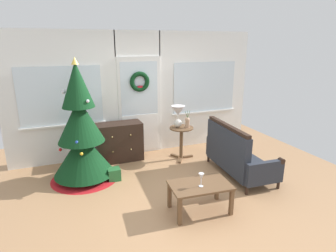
# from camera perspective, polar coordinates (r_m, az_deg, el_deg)

# --- Properties ---
(ground_plane) EXTENTS (6.76, 6.76, 0.00)m
(ground_plane) POSITION_cam_1_polar(r_m,az_deg,el_deg) (4.58, 2.00, -14.02)
(ground_plane) COLOR #AD7F56
(back_wall_with_door) EXTENTS (5.20, 0.19, 2.55)m
(back_wall_with_door) POSITION_cam_1_polar(r_m,az_deg,el_deg) (6.00, -5.85, 6.39)
(back_wall_with_door) COLOR white
(back_wall_with_door) RESTS_ON ground
(christmas_tree) EXTENTS (1.17, 1.17, 2.10)m
(christmas_tree) POSITION_cam_1_polar(r_m,az_deg,el_deg) (5.06, -16.92, -2.18)
(christmas_tree) COLOR #4C331E
(christmas_tree) RESTS_ON ground
(dresser_cabinet) EXTENTS (0.90, 0.45, 0.78)m
(dresser_cabinet) POSITION_cam_1_polar(r_m,az_deg,el_deg) (5.84, -9.68, -3.12)
(dresser_cabinet) COLOR black
(dresser_cabinet) RESTS_ON ground
(settee_sofa) EXTENTS (0.80, 1.53, 0.96)m
(settee_sofa) POSITION_cam_1_polar(r_m,az_deg,el_deg) (5.27, 13.40, -5.70)
(settee_sofa) COLOR black
(settee_sofa) RESTS_ON ground
(side_table) EXTENTS (0.50, 0.48, 0.68)m
(side_table) POSITION_cam_1_polar(r_m,az_deg,el_deg) (5.79, 2.69, -2.12)
(side_table) COLOR brown
(side_table) RESTS_ON ground
(table_lamp) EXTENTS (0.28, 0.28, 0.44)m
(table_lamp) POSITION_cam_1_polar(r_m,az_deg,el_deg) (5.66, 2.03, 2.53)
(table_lamp) COLOR silver
(table_lamp) RESTS_ON side_table
(flower_vase) EXTENTS (0.11, 0.10, 0.35)m
(flower_vase) POSITION_cam_1_polar(r_m,az_deg,el_deg) (5.68, 3.90, 0.80)
(flower_vase) COLOR tan
(flower_vase) RESTS_ON side_table
(coffee_table) EXTENTS (0.88, 0.58, 0.42)m
(coffee_table) POSITION_cam_1_polar(r_m,az_deg,el_deg) (4.10, 6.44, -12.28)
(coffee_table) COLOR brown
(coffee_table) RESTS_ON ground
(wine_glass) EXTENTS (0.08, 0.08, 0.20)m
(wine_glass) POSITION_cam_1_polar(r_m,az_deg,el_deg) (3.95, 6.68, -10.10)
(wine_glass) COLOR silver
(wine_glass) RESTS_ON coffee_table
(gift_box) EXTENTS (0.21, 0.19, 0.21)m
(gift_box) POSITION_cam_1_polar(r_m,az_deg,el_deg) (5.12, -10.75, -9.47)
(gift_box) COLOR #266633
(gift_box) RESTS_ON ground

